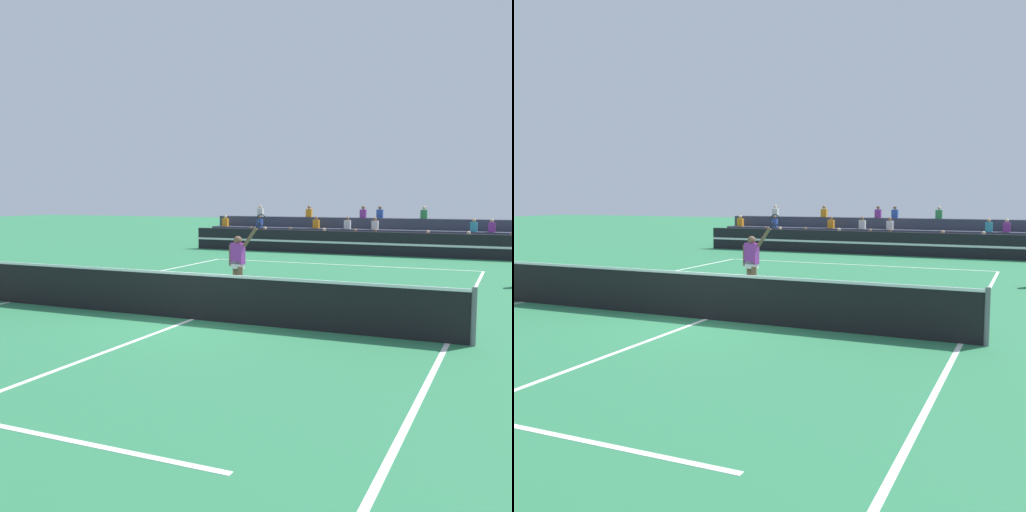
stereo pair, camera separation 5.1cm
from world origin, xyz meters
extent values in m
plane|color=#2D7A4C|center=(0.00, 0.00, 0.00)|extent=(120.00, 120.00, 0.00)
cube|color=white|center=(0.00, 11.90, 0.00)|extent=(11.00, 0.10, 0.01)
cube|color=white|center=(-5.50, 0.00, 0.00)|extent=(0.10, 23.80, 0.01)
cube|color=white|center=(5.50, 0.00, 0.00)|extent=(0.10, 23.80, 0.01)
cube|color=white|center=(0.00, 6.43, 0.00)|extent=(8.25, 0.10, 0.01)
cube|color=white|center=(0.00, 0.00, 0.00)|extent=(0.10, 12.85, 0.01)
cylinder|color=slate|center=(5.95, 0.00, 0.55)|extent=(0.10, 0.10, 1.10)
cube|color=black|center=(0.00, 0.00, 0.50)|extent=(11.90, 0.02, 1.00)
cube|color=white|center=(0.00, 0.00, 1.03)|extent=(11.90, 0.04, 0.06)
cube|color=black|center=(0.00, 16.44, 0.55)|extent=(18.00, 0.24, 1.10)
cube|color=white|center=(0.00, 16.31, 0.55)|extent=(18.00, 0.02, 0.10)
cube|color=#383D4C|center=(0.00, 17.72, 0.28)|extent=(18.34, 0.95, 0.55)
cube|color=black|center=(-0.80, 17.54, 0.77)|extent=(0.32, 0.22, 0.44)
sphere|color=#9E7051|center=(-0.80, 17.54, 1.09)|extent=(0.18, 0.18, 0.18)
cube|color=#2D4CA5|center=(-6.48, 17.54, 0.77)|extent=(0.32, 0.22, 0.44)
sphere|color=brown|center=(-6.48, 17.54, 1.09)|extent=(0.18, 0.18, 0.18)
cube|color=silver|center=(-5.65, 17.54, 0.77)|extent=(0.32, 0.22, 0.44)
sphere|color=beige|center=(-5.65, 17.54, 1.09)|extent=(0.18, 0.18, 0.18)
cube|color=#B2B2B7|center=(-2.41, 17.54, 0.77)|extent=(0.32, 0.22, 0.44)
sphere|color=beige|center=(-2.41, 17.54, 1.09)|extent=(0.18, 0.18, 0.18)
cube|color=#B2B2B7|center=(4.52, 17.54, 0.77)|extent=(0.32, 0.22, 0.44)
sphere|color=beige|center=(4.52, 17.54, 1.09)|extent=(0.18, 0.18, 0.18)
cube|color=pink|center=(0.19, 17.54, 0.77)|extent=(0.32, 0.22, 0.44)
sphere|color=brown|center=(0.19, 17.54, 1.09)|extent=(0.18, 0.18, 0.18)
cube|color=black|center=(-4.23, 17.54, 0.77)|extent=(0.32, 0.22, 0.44)
sphere|color=brown|center=(-4.23, 17.54, 1.09)|extent=(0.18, 0.18, 0.18)
cube|color=red|center=(2.70, 17.54, 0.77)|extent=(0.32, 0.22, 0.44)
sphere|color=tan|center=(2.70, 17.54, 1.09)|extent=(0.18, 0.18, 0.18)
cube|color=#383D4C|center=(0.00, 18.67, 0.55)|extent=(18.34, 0.95, 1.10)
cube|color=silver|center=(-0.03, 18.49, 1.32)|extent=(0.32, 0.22, 0.44)
sphere|color=#9E7051|center=(-0.03, 18.49, 1.64)|extent=(0.18, 0.18, 0.18)
cube|color=orange|center=(-3.14, 18.49, 1.32)|extent=(0.32, 0.22, 0.44)
sphere|color=#9E7051|center=(-3.14, 18.49, 1.64)|extent=(0.18, 0.18, 0.18)
cube|color=silver|center=(-1.46, 18.49, 1.32)|extent=(0.32, 0.22, 0.44)
sphere|color=brown|center=(-1.46, 18.49, 1.64)|extent=(0.18, 0.18, 0.18)
cube|color=purple|center=(5.46, 18.49, 1.32)|extent=(0.32, 0.22, 0.44)
sphere|color=beige|center=(5.46, 18.49, 1.64)|extent=(0.18, 0.18, 0.18)
cube|color=orange|center=(-8.48, 18.49, 1.32)|extent=(0.32, 0.22, 0.44)
sphere|color=beige|center=(-8.48, 18.49, 1.64)|extent=(0.18, 0.18, 0.18)
cube|color=#2D4CA5|center=(-6.39, 18.49, 1.32)|extent=(0.32, 0.22, 0.44)
sphere|color=brown|center=(-6.39, 18.49, 1.64)|extent=(0.18, 0.18, 0.18)
cube|color=teal|center=(4.68, 18.49, 1.32)|extent=(0.32, 0.22, 0.44)
sphere|color=tan|center=(4.68, 18.49, 1.64)|extent=(0.18, 0.18, 0.18)
cube|color=#383D4C|center=(0.00, 19.62, 0.83)|extent=(18.34, 0.95, 1.65)
cube|color=#338C4C|center=(2.22, 19.44, 1.87)|extent=(0.32, 0.22, 0.44)
sphere|color=beige|center=(2.22, 19.44, 2.19)|extent=(0.18, 0.18, 0.18)
cube|color=#2D4CA5|center=(0.00, 19.44, 1.87)|extent=(0.32, 0.22, 0.44)
sphere|color=brown|center=(0.00, 19.44, 2.19)|extent=(0.18, 0.18, 0.18)
cube|color=orange|center=(-3.86, 19.44, 1.87)|extent=(0.32, 0.22, 0.44)
sphere|color=#9E7051|center=(-3.86, 19.44, 2.19)|extent=(0.18, 0.18, 0.18)
cube|color=purple|center=(-0.88, 19.44, 1.87)|extent=(0.32, 0.22, 0.44)
sphere|color=brown|center=(-0.88, 19.44, 2.19)|extent=(0.18, 0.18, 0.18)
cube|color=silver|center=(-6.75, 19.44, 1.87)|extent=(0.32, 0.22, 0.44)
sphere|color=beige|center=(-6.75, 19.44, 2.19)|extent=(0.18, 0.18, 0.18)
cylinder|color=brown|center=(-0.29, 2.82, 0.45)|extent=(0.14, 0.14, 0.90)
cylinder|color=brown|center=(-0.09, 2.70, 0.45)|extent=(0.14, 0.14, 0.90)
cube|color=white|center=(-0.20, 2.78, 0.94)|extent=(0.35, 0.26, 0.20)
cube|color=purple|center=(-0.20, 2.78, 1.24)|extent=(0.39, 0.27, 0.56)
sphere|color=brown|center=(-0.20, 2.78, 1.60)|extent=(0.22, 0.22, 0.22)
cube|color=white|center=(-0.29, 2.86, 0.04)|extent=(0.17, 0.28, 0.09)
cube|color=white|center=(-0.08, 2.74, 0.04)|extent=(0.17, 0.28, 0.09)
cylinder|color=brown|center=(-0.43, 2.83, 1.18)|extent=(0.09, 0.09, 0.56)
cylinder|color=brown|center=(0.20, 2.70, 1.70)|extent=(0.45, 0.17, 0.53)
cylinder|color=black|center=(0.44, 2.66, 2.01)|extent=(0.16, 0.06, 0.19)
torus|color=black|center=(0.55, 2.63, 2.15)|extent=(0.43, 0.11, 0.43)
sphere|color=#C6DB33|center=(-1.12, 4.94, 0.03)|extent=(0.07, 0.07, 0.07)
camera|label=1|loc=(6.66, -11.55, 2.75)|focal=42.00mm
camera|label=2|loc=(6.70, -11.53, 2.75)|focal=42.00mm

